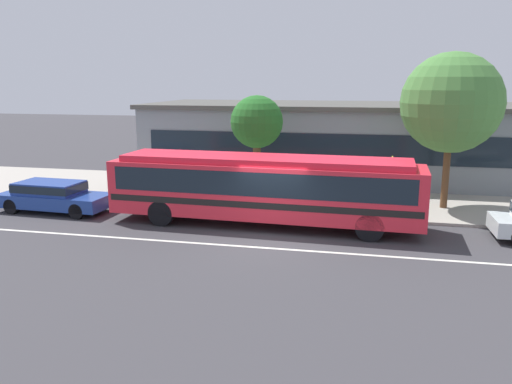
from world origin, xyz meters
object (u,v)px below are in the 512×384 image
at_px(sedan_behind_bus, 53,195).
at_px(street_tree_near_stop, 257,123).
at_px(bus_stop_sign, 391,178).
at_px(street_tree_mid_block, 451,103).
at_px(pedestrian_waiting_near_sign, 370,189).
at_px(transit_bus, 264,186).

relative_size(sedan_behind_bus, street_tree_near_stop, 1.02).
distance_m(bus_stop_sign, street_tree_mid_block, 4.16).
relative_size(sedan_behind_bus, street_tree_mid_block, 0.74).
distance_m(sedan_behind_bus, pedestrian_waiting_near_sign, 13.42).
bearing_deg(bus_stop_sign, transit_bus, -155.97).
xyz_separation_m(street_tree_near_stop, street_tree_mid_block, (8.37, -0.41, 1.00)).
distance_m(sedan_behind_bus, street_tree_mid_block, 17.23).
xyz_separation_m(transit_bus, street_tree_mid_block, (7.11, 3.98, 3.02)).
bearing_deg(street_tree_mid_block, pedestrian_waiting_near_sign, -155.56).
relative_size(transit_bus, street_tree_near_stop, 2.54).
relative_size(transit_bus, street_tree_mid_block, 1.83).
bearing_deg(bus_stop_sign, street_tree_near_stop, 159.55).
relative_size(transit_bus, pedestrian_waiting_near_sign, 7.20).
bearing_deg(street_tree_near_stop, sedan_behind_bus, -151.98).
xyz_separation_m(transit_bus, pedestrian_waiting_near_sign, (3.97, 2.55, -0.47)).
bearing_deg(pedestrian_waiting_near_sign, street_tree_near_stop, 160.59).
bearing_deg(street_tree_near_stop, pedestrian_waiting_near_sign, -19.41).
bearing_deg(pedestrian_waiting_near_sign, street_tree_mid_block, 24.44).
relative_size(sedan_behind_bus, pedestrian_waiting_near_sign, 2.90).
xyz_separation_m(transit_bus, street_tree_near_stop, (-1.25, 4.39, 2.02)).
bearing_deg(pedestrian_waiting_near_sign, transit_bus, -147.26).
height_order(transit_bus, street_tree_near_stop, street_tree_near_stop).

